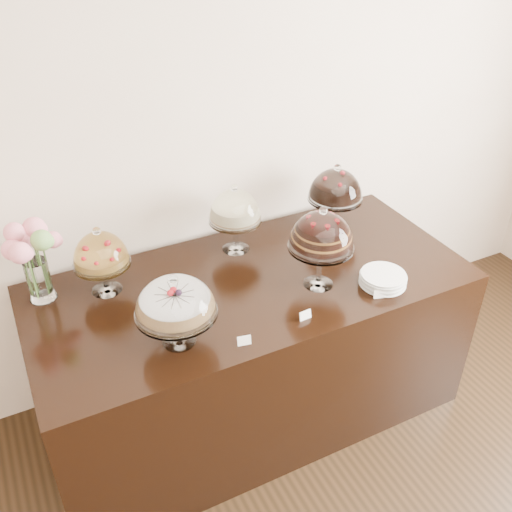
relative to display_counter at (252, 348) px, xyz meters
name	(u,v)px	position (x,y,z in m)	size (l,w,h in m)	color
wall_back	(214,128)	(0.06, 0.55, 1.05)	(5.00, 0.04, 3.00)	beige
display_counter	(252,348)	(0.00, 0.00, 0.00)	(2.20, 1.00, 0.90)	black
cake_stand_sugar_sponge	(175,300)	(-0.48, -0.26, 0.67)	(0.35, 0.35, 0.35)	white
cake_stand_choco_layer	(322,233)	(0.29, -0.17, 0.74)	(0.32, 0.32, 0.43)	white
cake_stand_cheesecake	(235,209)	(0.06, 0.31, 0.70)	(0.28, 0.28, 0.39)	white
cake_stand_dark_choco	(336,187)	(0.65, 0.26, 0.71)	(0.31, 0.31, 0.40)	white
cake_stand_fruit_tart	(100,252)	(-0.67, 0.25, 0.67)	(0.27, 0.27, 0.36)	white
flower_vase	(31,251)	(-0.96, 0.32, 0.72)	(0.27, 0.26, 0.41)	white
plate_stack	(383,279)	(0.57, -0.31, 0.48)	(0.22, 0.22, 0.06)	silver
price_card_left	(244,341)	(-0.23, -0.40, 0.47)	(0.06, 0.01, 0.04)	white
price_card_right	(380,294)	(0.49, -0.40, 0.47)	(0.06, 0.01, 0.04)	white
price_card_extra	(305,315)	(0.09, -0.37, 0.47)	(0.06, 0.01, 0.04)	white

